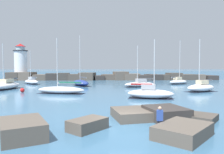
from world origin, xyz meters
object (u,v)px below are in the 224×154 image
at_px(sailboat_moored_5, 140,84).
at_px(sailboat_moored_6, 6,86).
at_px(sailboat_moored_1, 178,81).
at_px(mooring_buoy_orange_near, 22,90).
at_px(person_on_rocks, 160,119).
at_px(lighthouse, 21,65).
at_px(sailboat_moored_0, 61,90).
at_px(sailboat_moored_3, 201,87).
at_px(sailboat_moored_4, 150,93).
at_px(sailboat_moored_2, 81,83).
at_px(sailboat_moored_7, 32,81).

bearing_deg(sailboat_moored_5, sailboat_moored_6, -170.98).
bearing_deg(sailboat_moored_1, mooring_buoy_orange_near, -153.31).
xyz_separation_m(mooring_buoy_orange_near, person_on_rocks, (16.80, -22.54, 0.63)).
xyz_separation_m(sailboat_moored_1, mooring_buoy_orange_near, (-30.98, -15.57, -0.29)).
xyz_separation_m(lighthouse, person_on_rocks, (29.17, -54.74, -3.73)).
relative_size(sailboat_moored_0, sailboat_moored_5, 1.02).
bearing_deg(sailboat_moored_3, sailboat_moored_0, -175.72).
bearing_deg(mooring_buoy_orange_near, sailboat_moored_6, 135.93).
distance_m(sailboat_moored_0, mooring_buoy_orange_near, 6.92).
height_order(sailboat_moored_0, sailboat_moored_5, sailboat_moored_0).
relative_size(lighthouse, sailboat_moored_1, 1.08).
height_order(sailboat_moored_3, sailboat_moored_5, sailboat_moored_3).
xyz_separation_m(sailboat_moored_4, person_on_rocks, (-2.60, -15.09, 0.29)).
bearing_deg(sailboat_moored_2, mooring_buoy_orange_near, -125.12).
distance_m(sailboat_moored_3, sailboat_moored_4, 12.29).
xyz_separation_m(sailboat_moored_4, sailboat_moored_6, (-24.03, 11.93, 0.03)).
xyz_separation_m(sailboat_moored_2, person_on_rocks, (8.57, -34.25, 0.31)).
xyz_separation_m(sailboat_moored_3, sailboat_moored_7, (-33.34, 16.72, -0.09)).
xyz_separation_m(sailboat_moored_0, mooring_buoy_orange_near, (-6.63, 1.96, -0.23)).
bearing_deg(sailboat_moored_3, mooring_buoy_orange_near, 179.49).
bearing_deg(sailboat_moored_0, sailboat_moored_5, 36.86).
height_order(sailboat_moored_4, sailboat_moored_6, sailboat_moored_6).
height_order(sailboat_moored_3, sailboat_moored_7, sailboat_moored_3).
bearing_deg(sailboat_moored_7, sailboat_moored_5, -18.00).
xyz_separation_m(sailboat_moored_1, person_on_rocks, (-14.18, -38.11, 0.34)).
distance_m(sailboat_moored_2, sailboat_moored_4, 22.17).
height_order(sailboat_moored_3, person_on_rocks, sailboat_moored_3).
relative_size(sailboat_moored_5, person_on_rocks, 4.84).
relative_size(sailboat_moored_3, sailboat_moored_6, 1.04).
height_order(sailboat_moored_5, mooring_buoy_orange_near, sailboat_moored_5).
height_order(lighthouse, mooring_buoy_orange_near, lighthouse).
relative_size(sailboat_moored_1, person_on_rocks, 5.95).
xyz_separation_m(lighthouse, sailboat_moored_1, (43.36, -16.63, -4.08)).
relative_size(sailboat_moored_5, sailboat_moored_7, 1.07).
distance_m(sailboat_moored_2, sailboat_moored_3, 24.30).
bearing_deg(mooring_buoy_orange_near, sailboat_moored_4, -21.00).
height_order(mooring_buoy_orange_near, person_on_rocks, person_on_rocks).
xyz_separation_m(lighthouse, sailboat_moored_0, (19.01, -34.17, -4.14)).
distance_m(sailboat_moored_1, sailboat_moored_6, 37.30).
bearing_deg(mooring_buoy_orange_near, sailboat_moored_1, 26.69).
bearing_deg(sailboat_moored_6, sailboat_moored_3, -7.94).
height_order(sailboat_moored_2, mooring_buoy_orange_near, sailboat_moored_2).
height_order(sailboat_moored_1, sailboat_moored_5, sailboat_moored_1).
relative_size(sailboat_moored_4, sailboat_moored_7, 0.98).
distance_m(sailboat_moored_0, sailboat_moored_2, 13.76).
bearing_deg(lighthouse, sailboat_moored_2, -44.85).
relative_size(sailboat_moored_5, mooring_buoy_orange_near, 9.52).
height_order(sailboat_moored_0, person_on_rocks, sailboat_moored_0).
bearing_deg(sailboat_moored_5, sailboat_moored_1, 34.25).
relative_size(sailboat_moored_2, sailboat_moored_3, 1.27).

